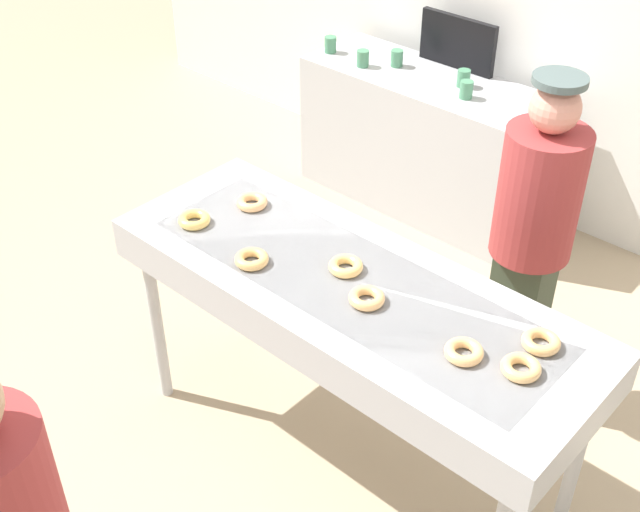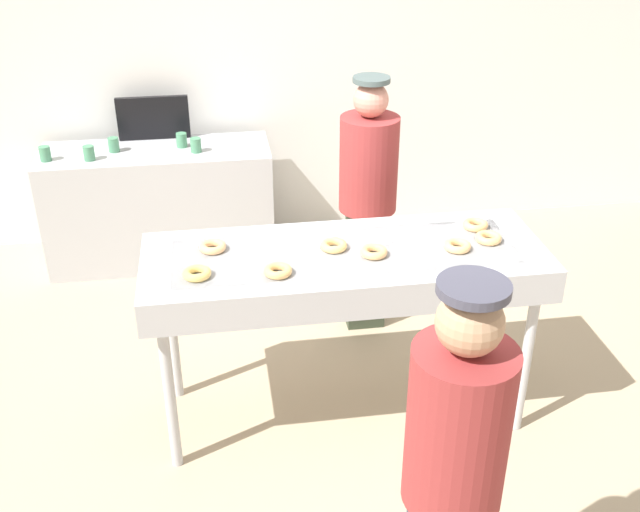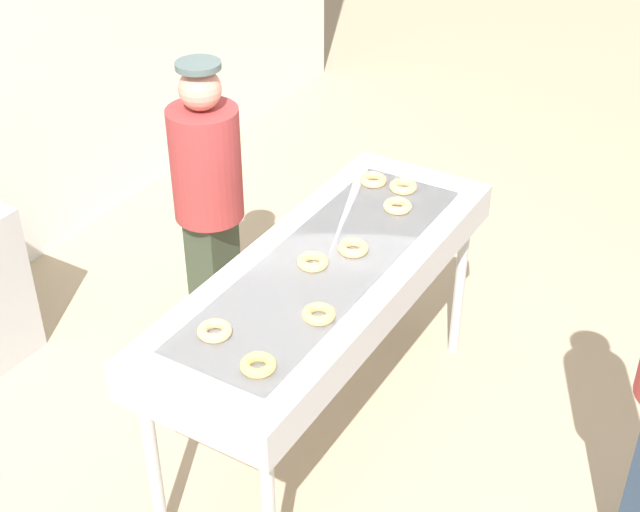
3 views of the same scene
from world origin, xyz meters
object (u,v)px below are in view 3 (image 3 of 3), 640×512
object	(u,v)px
glazed_donut_1	(215,331)
glazed_donut_2	(373,180)
glazed_donut_4	(319,314)
glazed_donut_5	(313,262)
glazed_donut_3	(258,365)
fryer_conveyor	(326,280)
glazed_donut_7	(403,186)
glazed_donut_0	(353,248)
glazed_donut_6	(398,206)
worker_baker	(208,196)

from	to	relation	value
glazed_donut_1	glazed_donut_2	distance (m)	1.39
glazed_donut_4	glazed_donut_5	size ratio (longest dim) A/B	1.00
glazed_donut_2	glazed_donut_3	distance (m)	1.50
glazed_donut_1	glazed_donut_5	distance (m)	0.61
glazed_donut_2	glazed_donut_3	size ratio (longest dim) A/B	1.00
fryer_conveyor	glazed_donut_7	world-z (taller)	glazed_donut_7
glazed_donut_0	glazed_donut_6	xyz separation A→B (m)	(0.43, -0.00, 0.00)
glazed_donut_2	fryer_conveyor	bearing A→B (deg)	-167.78
glazed_donut_4	glazed_donut_2	bearing A→B (deg)	17.04
glazed_donut_6	fryer_conveyor	bearing A→B (deg)	173.72
glazed_donut_0	glazed_donut_4	world-z (taller)	same
glazed_donut_0	worker_baker	distance (m)	0.94
glazed_donut_2	glazed_donut_6	size ratio (longest dim) A/B	1.00
fryer_conveyor	glazed_donut_5	world-z (taller)	glazed_donut_5
glazed_donut_3	glazed_donut_5	size ratio (longest dim) A/B	1.00
glazed_donut_4	glazed_donut_3	bearing A→B (deg)	174.98
fryer_conveyor	glazed_donut_0	xyz separation A→B (m)	(0.13, -0.06, 0.11)
fryer_conveyor	glazed_donut_3	world-z (taller)	glazed_donut_3
glazed_donut_3	glazed_donut_4	world-z (taller)	same
fryer_conveyor	glazed_donut_0	distance (m)	0.18
glazed_donut_3	glazed_donut_6	size ratio (longest dim) A/B	1.00
fryer_conveyor	glazed_donut_4	size ratio (longest dim) A/B	14.97
fryer_conveyor	worker_baker	distance (m)	0.92
glazed_donut_5	glazed_donut_6	xyz separation A→B (m)	(0.61, -0.10, 0.00)
fryer_conveyor	glazed_donut_0	size ratio (longest dim) A/B	14.97
fryer_conveyor	glazed_donut_0	bearing A→B (deg)	-23.84
glazed_donut_0	glazed_donut_3	world-z (taller)	same
worker_baker	glazed_donut_1	bearing A→B (deg)	44.23
glazed_donut_2	glazed_donut_5	bearing A→B (deg)	-171.23
glazed_donut_0	glazed_donut_6	distance (m)	0.43
glazed_donut_6	worker_baker	xyz separation A→B (m)	(-0.26, 0.93, -0.09)
glazed_donut_6	worker_baker	world-z (taller)	worker_baker
fryer_conveyor	worker_baker	world-z (taller)	worker_baker
glazed_donut_3	worker_baker	distance (m)	1.45
glazed_donut_0	glazed_donut_7	bearing A→B (deg)	5.35
fryer_conveyor	glazed_donut_2	xyz separation A→B (m)	(0.73, 0.16, 0.11)
glazed_donut_7	worker_baker	bearing A→B (deg)	117.17
glazed_donut_7	glazed_donut_4	bearing A→B (deg)	-171.07
fryer_conveyor	glazed_donut_7	bearing A→B (deg)	-0.12
glazed_donut_5	glazed_donut_0	bearing A→B (deg)	-27.61
glazed_donut_0	glazed_donut_4	bearing A→B (deg)	-166.67
glazed_donut_6	glazed_donut_7	size ratio (longest dim) A/B	1.00
glazed_donut_5	glazed_donut_7	distance (m)	0.80
glazed_donut_3	fryer_conveyor	bearing A→B (deg)	10.89
glazed_donut_3	worker_baker	size ratio (longest dim) A/B	0.08
glazed_donut_4	worker_baker	world-z (taller)	worker_baker
glazed_donut_1	glazed_donut_6	world-z (taller)	same
glazed_donut_2	glazed_donut_3	bearing A→B (deg)	-168.45
worker_baker	fryer_conveyor	bearing A→B (deg)	76.93
glazed_donut_3	worker_baker	bearing A→B (deg)	44.21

